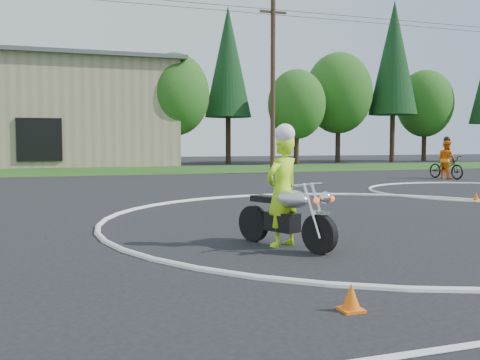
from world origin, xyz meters
name	(u,v)px	position (x,y,z in m)	size (l,w,h in m)	color
ground	(456,243)	(0.00, 0.00, 0.00)	(120.00, 120.00, 0.00)	black
grass_strip	(167,170)	(0.00, 27.00, 0.01)	(120.00, 10.00, 0.02)	#1E4714
course_markings	(408,209)	(2.17, 4.35, 0.01)	(19.05, 19.05, 0.12)	silver
primary_motorcycle	(287,215)	(-3.02, 0.61, 0.55)	(1.08, 2.02, 1.14)	black
rider_primary_grp	(283,188)	(-3.04, 0.74, 1.02)	(0.83, 0.71, 2.11)	#B8FF1A
rider_second_grp	(446,164)	(11.53, 14.15, 0.74)	(0.96, 2.25, 2.10)	black
treeline	(318,87)	(14.78, 34.61, 6.62)	(38.20, 8.10, 14.52)	#382619
utility_poles	(273,83)	(5.00, 21.00, 5.20)	(41.60, 1.12, 10.00)	#473321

